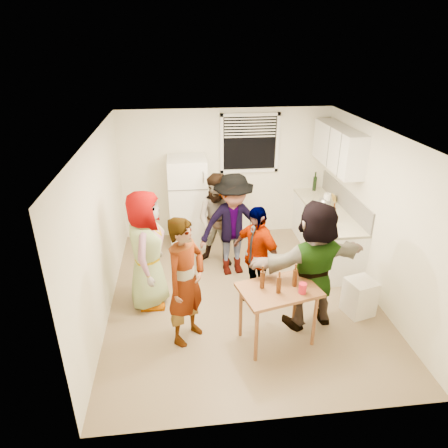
{
  "coord_description": "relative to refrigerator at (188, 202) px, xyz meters",
  "views": [
    {
      "loc": [
        -0.87,
        -5.11,
        3.65
      ],
      "look_at": [
        -0.27,
        0.2,
        1.15
      ],
      "focal_mm": 32.0,
      "sensor_mm": 36.0,
      "label": 1
    }
  ],
  "objects": [
    {
      "name": "room",
      "position": [
        0.75,
        -1.88,
        -0.85
      ],
      "size": [
        4.0,
        4.5,
        2.5
      ],
      "primitive_type": null,
      "color": "white",
      "rests_on": "ground"
    },
    {
      "name": "window",
      "position": [
        1.2,
        0.33,
        1.0
      ],
      "size": [
        1.12,
        0.1,
        1.06
      ],
      "primitive_type": null,
      "color": "white",
      "rests_on": "room"
    },
    {
      "name": "refrigerator",
      "position": [
        0.0,
        0.0,
        0.0
      ],
      "size": [
        0.7,
        0.7,
        1.7
      ],
      "primitive_type": "cube",
      "color": "white",
      "rests_on": "ground"
    },
    {
      "name": "counter_lower",
      "position": [
        2.45,
        -0.73,
        -0.42
      ],
      "size": [
        0.6,
        2.2,
        0.86
      ],
      "primitive_type": "cube",
      "color": "white",
      "rests_on": "ground"
    },
    {
      "name": "countertop",
      "position": [
        2.45,
        -0.73,
        0.03
      ],
      "size": [
        0.64,
        2.22,
        0.04
      ],
      "primitive_type": "cube",
      "color": "beige",
      "rests_on": "counter_lower"
    },
    {
      "name": "backsplash",
      "position": [
        2.74,
        -0.73,
        0.23
      ],
      "size": [
        0.03,
        2.2,
        0.36
      ],
      "primitive_type": "cube",
      "color": "#A9A59C",
      "rests_on": "countertop"
    },
    {
      "name": "upper_cabinets",
      "position": [
        2.58,
        -0.53,
        1.1
      ],
      "size": [
        0.34,
        1.6,
        0.7
      ],
      "primitive_type": "cube",
      "color": "white",
      "rests_on": "room"
    },
    {
      "name": "kettle",
      "position": [
        2.4,
        -0.65,
        0.05
      ],
      "size": [
        0.31,
        0.28,
        0.21
      ],
      "primitive_type": null,
      "rotation": [
        0.0,
        0.0,
        -0.32
      ],
      "color": "silver",
      "rests_on": "countertop"
    },
    {
      "name": "paper_towel",
      "position": [
        2.43,
        -0.67,
        0.05
      ],
      "size": [
        0.12,
        0.12,
        0.27
      ],
      "primitive_type": "cylinder",
      "color": "white",
      "rests_on": "countertop"
    },
    {
      "name": "wine_bottle",
      "position": [
        2.5,
        0.21,
        0.05
      ],
      "size": [
        0.07,
        0.07,
        0.28
      ],
      "primitive_type": "cylinder",
      "color": "black",
      "rests_on": "countertop"
    },
    {
      "name": "beer_bottle_counter",
      "position": [
        2.35,
        -1.22,
        0.05
      ],
      "size": [
        0.06,
        0.06,
        0.23
      ],
      "primitive_type": "cylinder",
      "color": "#47230C",
      "rests_on": "countertop"
    },
    {
      "name": "blue_cup",
      "position": [
        2.22,
        -1.57,
        0.05
      ],
      "size": [
        0.08,
        0.08,
        0.11
      ],
      "primitive_type": "cylinder",
      "color": "#1416C0",
      "rests_on": "countertop"
    },
    {
      "name": "picture_frame",
      "position": [
        2.67,
        -0.4,
        0.12
      ],
      "size": [
        0.02,
        0.16,
        0.14
      ],
      "primitive_type": "cube",
      "color": "gold",
      "rests_on": "countertop"
    },
    {
      "name": "trash_bin",
      "position": [
        2.35,
        -2.49,
        -0.6
      ],
      "size": [
        0.45,
        0.45,
        0.54
      ],
      "primitive_type": "cube",
      "rotation": [
        0.0,
        0.0,
        0.25
      ],
      "color": "silver",
      "rests_on": "ground"
    },
    {
      "name": "serving_table",
      "position": [
        1.03,
        -2.93,
        -0.85
      ],
      "size": [
        1.09,
        0.86,
        0.81
      ],
      "primitive_type": null,
      "rotation": [
        0.0,
        0.0,
        0.24
      ],
      "color": "brown",
      "rests_on": "ground"
    },
    {
      "name": "beer_bottle_table",
      "position": [
        1.0,
        -3.02,
        -0.04
      ],
      "size": [
        0.06,
        0.06,
        0.22
      ],
      "primitive_type": "cylinder",
      "color": "#47230C",
      "rests_on": "serving_table"
    },
    {
      "name": "red_cup",
      "position": [
        1.29,
        -3.06,
        -0.04
      ],
      "size": [
        0.1,
        0.1,
        0.13
      ],
      "primitive_type": "cylinder",
      "color": "red",
      "rests_on": "serving_table"
    },
    {
      "name": "guest_grey",
      "position": [
        -0.66,
        -1.91,
        -0.85
      ],
      "size": [
        1.88,
        1.05,
        0.57
      ],
      "primitive_type": "imported",
      "rotation": [
        0.0,
        0.0,
        1.47
      ],
      "color": "gray",
      "rests_on": "ground"
    },
    {
      "name": "guest_stripe",
      "position": [
        -0.12,
        -2.74,
        -0.85
      ],
      "size": [
        1.74,
        1.61,
        0.42
      ],
      "primitive_type": "imported",
      "rotation": [
        0.0,
        0.0,
        0.87
      ],
      "color": "#141933",
      "rests_on": "ground"
    },
    {
      "name": "guest_back_left",
      "position": [
        0.49,
        -0.87,
        -0.85
      ],
      "size": [
        1.33,
        1.83,
        0.63
      ],
      "primitive_type": "imported",
      "rotation": [
        0.0,
        0.0,
        -0.36
      ],
      "color": "brown",
      "rests_on": "ground"
    },
    {
      "name": "guest_back_right",
      "position": [
        0.69,
        -1.17,
        -0.85
      ],
      "size": [
        1.37,
        1.89,
        0.65
      ],
      "primitive_type": "imported",
      "rotation": [
        0.0,
        0.0,
        0.14
      ],
      "color": "#3A3A3E",
      "rests_on": "ground"
    },
    {
      "name": "guest_black",
      "position": [
        0.92,
        -1.99,
        -0.85
      ],
      "size": [
        1.78,
        1.63,
        0.38
      ],
      "primitive_type": "imported",
      "rotation": [
        0.0,
        0.0,
        -0.95
      ],
      "color": "black",
      "rests_on": "ground"
    },
    {
      "name": "guest_orange",
      "position": [
        1.57,
        -2.62,
        -0.85
      ],
      "size": [
        2.02,
        2.13,
        0.54
      ],
      "primitive_type": "imported",
      "rotation": [
        0.0,
        0.0,
        3.34
      ],
      "color": "#EE9758",
      "rests_on": "ground"
    }
  ]
}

